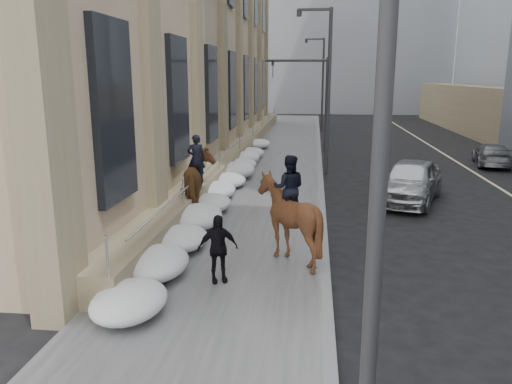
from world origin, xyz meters
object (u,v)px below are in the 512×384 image
mounted_horse_right (288,216)px  pedestrian (218,249)px  car_grey (492,155)px  car_silver (410,181)px  mounted_horse_left (200,180)px

mounted_horse_right → pedestrian: mounted_horse_right is taller
car_grey → car_silver: bearing=66.9°
mounted_horse_left → car_grey: bearing=-152.0°
car_grey → mounted_horse_left: bearing=51.3°
car_silver → pedestrian: bearing=-103.6°
mounted_horse_left → car_silver: size_ratio=0.57×
mounted_horse_left → car_grey: size_ratio=0.66×
pedestrian → mounted_horse_right: bearing=24.5°
mounted_horse_left → car_silver: mounted_horse_left is taller
car_silver → car_grey: (5.97, 8.83, -0.23)m
mounted_horse_right → pedestrian: bearing=46.6°
mounted_horse_left → car_silver: bearing=-172.3°
mounted_horse_left → mounted_horse_right: (3.35, -4.36, 0.06)m
mounted_horse_right → car_silver: bearing=-121.3°
car_silver → mounted_horse_right: bearing=-101.1°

